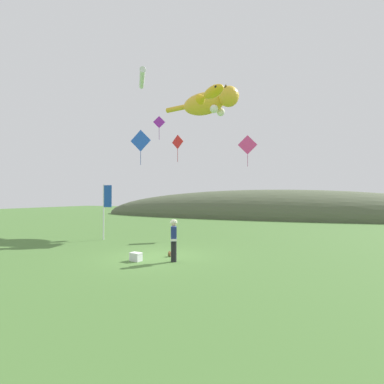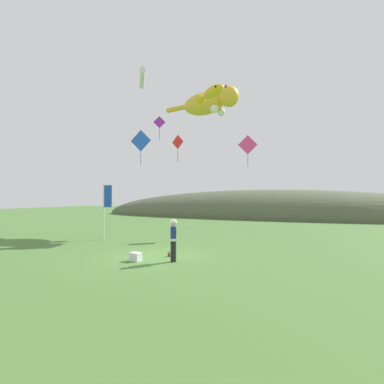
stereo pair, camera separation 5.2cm
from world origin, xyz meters
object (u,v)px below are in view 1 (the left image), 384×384
Objects in this scene: kite_spool at (170,254)px; kite_diamond_red at (178,142)px; festival_attendant at (174,239)px; festival_banner_pole at (106,204)px; kite_giant_cat at (209,103)px; kite_fish_windsock at (211,93)px; kite_diamond_violet at (159,122)px; picnic_cooler at (136,257)px; kite_diamond_pink at (248,145)px; kite_tube_streamer at (142,78)px; kite_diamond_blue at (141,141)px.

kite_spool is 9.52m from kite_diamond_red.
festival_banner_pole is at bearing 150.09° from festival_attendant.
festival_attendant is 16.10m from kite_giant_cat.
kite_fish_windsock is 6.86m from kite_diamond_violet.
festival_attendant reaches higher than picnic_cooler.
kite_giant_cat is (-3.03, 12.43, 9.78)m from festival_attendant.
kite_fish_windsock is at bearing -34.68° from kite_diamond_red.
kite_tube_streamer is at bearing -149.61° from kite_diamond_pink.
kite_diamond_red reaches higher than festival_banner_pole.
kite_giant_cat reaches higher than festival_attendant.
kite_diamond_pink is at bearing 37.80° from kite_diamond_red.
picnic_cooler is at bearing -65.55° from kite_diamond_violet.
festival_banner_pole is at bearing -102.09° from kite_diamond_violet.
festival_banner_pole reaches higher than picnic_cooler.
kite_diamond_blue reaches higher than kite_spool.
festival_attendant is 9.77m from kite_diamond_blue.
kite_giant_cat reaches higher than kite_diamond_red.
kite_diamond_violet is (-0.33, 3.08, 2.00)m from kite_diamond_blue.
kite_tube_streamer is 1.21× the size of kite_diamond_pink.
picnic_cooler is 16.77m from kite_giant_cat.
kite_giant_cat reaches higher than kite_diamond_violet.
kite_fish_windsock is at bearing -15.50° from kite_tube_streamer.
kite_giant_cat is at bearing 103.69° from festival_attendant.
kite_spool is 0.46× the size of picnic_cooler.
kite_spool is 0.13× the size of kite_diamond_red.
festival_banner_pole is at bearing -126.73° from kite_diamond_blue.
festival_attendant is 9.86m from kite_diamond_red.
kite_giant_cat is 2.55× the size of kite_tube_streamer.
kite_giant_cat is at bearing 69.42° from kite_diamond_blue.
kite_fish_windsock is 6.02m from kite_diamond_pink.
festival_attendant is 13.08m from kite_diamond_violet.
kite_diamond_red is (-3.46, 7.35, 5.60)m from festival_attendant.
kite_fish_windsock is 4.60m from kite_diamond_red.
kite_giant_cat is 5.88m from kite_diamond_pink.
kite_diamond_blue is (-5.51, 5.83, 5.59)m from festival_attendant.
picnic_cooler is at bearing -40.03° from festival_banner_pole.
festival_banner_pole is at bearing -135.49° from kite_diamond_red.
kite_diamond_blue is (0.45, -0.85, -4.66)m from kite_tube_streamer.
festival_banner_pole is (-6.25, 3.05, 2.18)m from kite_spool.
kite_giant_cat is at bearing 101.68° from kite_spool.
kite_spool is 12.72m from kite_diamond_violet.
festival_banner_pole reaches higher than kite_spool.
kite_giant_cat is at bearing 51.42° from kite_diamond_violet.
festival_attendant is 9.35m from kite_fish_windsock.
kite_diamond_violet is at bearing 123.23° from festival_attendant.
kite_spool is at bearing -96.72° from kite_fish_windsock.
kite_giant_cat is 3.79× the size of kite_diamond_red.
festival_attendant is 0.76× the size of kite_diamond_pink.
kite_diamond_blue reaches higher than kite_diamond_red.
kite_giant_cat is 5.01m from kite_diamond_violet.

